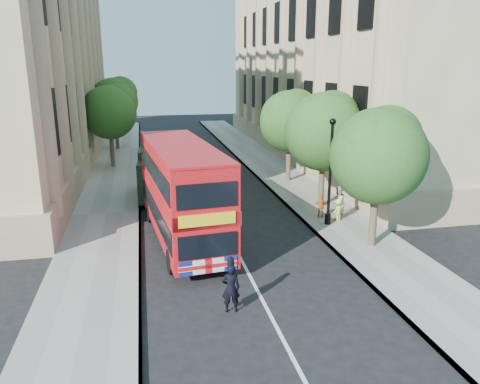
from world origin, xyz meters
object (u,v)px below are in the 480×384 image
double_decker_bus (182,190)px  woman_pedestrian (338,203)px  police_constable (231,288)px  box_van (158,174)px  lamp_post (330,176)px

double_decker_bus → woman_pedestrian: size_ratio=5.45×
double_decker_bus → police_constable: bearing=-88.0°
double_decker_bus → woman_pedestrian: 8.04m
box_van → police_constable: (1.73, -13.88, -0.61)m
lamp_post → box_van: bearing=139.4°
double_decker_bus → box_van: size_ratio=1.81×
box_van → woman_pedestrian: (8.66, -6.19, -0.44)m
box_van → double_decker_bus: bearing=-80.1°
box_van → police_constable: box_van is taller
double_decker_bus → box_van: 7.38m
lamp_post → woman_pedestrian: (0.75, 0.59, -1.52)m
lamp_post → double_decker_bus: (-7.09, -0.49, -0.15)m
box_van → woman_pedestrian: box_van is taller
box_van → lamp_post: bearing=-37.1°
police_constable → box_van: bearing=-78.5°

